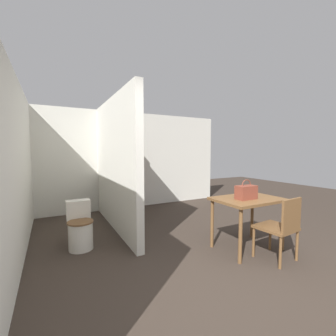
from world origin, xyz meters
name	(u,v)px	position (x,y,z in m)	size (l,w,h in m)	color
ground_plane	(260,298)	(0.00, 0.00, 0.00)	(16.00, 16.00, 0.00)	#382D26
wall_back	(128,160)	(0.00, 4.25, 1.25)	(5.39, 0.12, 2.50)	silver
wall_left	(15,170)	(-2.26, 2.10, 1.25)	(0.12, 5.19, 2.50)	silver
partition_wall	(115,164)	(-0.73, 2.82, 1.25)	(0.12, 2.75, 2.50)	silver
dining_table	(248,205)	(0.79, 0.91, 0.68)	(1.00, 0.70, 0.79)	brown
wooden_chair	(281,226)	(0.89, 0.42, 0.49)	(0.49, 0.49, 0.88)	brown
toilet	(80,228)	(-1.47, 2.14, 0.31)	(0.38, 0.53, 0.71)	silver
handbag	(246,192)	(0.71, 0.87, 0.89)	(0.31, 0.16, 0.29)	brown
wooden_cabinet	(123,174)	(-0.25, 3.94, 0.92)	(0.51, 0.49, 1.84)	brown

